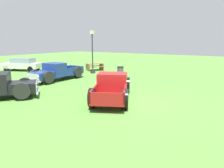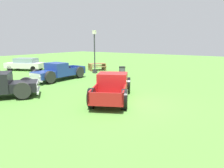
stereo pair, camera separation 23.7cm
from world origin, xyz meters
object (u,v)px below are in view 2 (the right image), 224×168
pickup_truck_behind_right (56,72)px  picnic_table (97,66)px  pickup_truck_foreground (113,86)px  trash_can (122,72)px  sedan_distant_b (25,64)px  lamp_post_near (95,51)px  pickup_truck_behind_left (0,86)px

pickup_truck_behind_right → picnic_table: 6.76m
pickup_truck_foreground → trash_can: 7.23m
pickup_truck_foreground → pickup_truck_behind_right: bearing=75.1°
picnic_table → trash_can: size_ratio=2.44×
sedan_distant_b → lamp_post_near: 8.27m
pickup_truck_behind_left → sedan_distant_b: bearing=50.5°
sedan_distant_b → pickup_truck_behind_left: bearing=-129.5°
sedan_distant_b → picnic_table: 7.94m
trash_can → sedan_distant_b: bearing=102.4°
trash_can → pickup_truck_behind_right: bearing=142.1°
lamp_post_near → pickup_truck_foreground: bearing=-134.7°
pickup_truck_behind_left → pickup_truck_foreground: bearing=-56.0°
pickup_truck_behind_left → lamp_post_near: (10.33, 1.51, 1.56)m
lamp_post_near → picnic_table: 2.74m
pickup_truck_behind_right → picnic_table: (6.68, 1.05, -0.20)m
pickup_truck_behind_right → lamp_post_near: bearing=-0.9°
pickup_truck_behind_right → lamp_post_near: (4.91, -0.08, 1.56)m
pickup_truck_behind_left → pickup_truck_behind_right: (5.42, 1.59, 0.00)m
lamp_post_near → picnic_table: lamp_post_near is taller
trash_can → lamp_post_near: bearing=84.3°
pickup_truck_behind_left → picnic_table: bearing=12.3°
pickup_truck_behind_left → picnic_table: size_ratio=2.04×
pickup_truck_foreground → picnic_table: bearing=43.0°
lamp_post_near → trash_can: lamp_post_near is taller
pickup_truck_foreground → picnic_table: (8.51, 7.95, -0.20)m
pickup_truck_behind_left → sedan_distant_b: pickup_truck_behind_left is taller
picnic_table → trash_can: bearing=-114.6°
sedan_distant_b → trash_can: 11.37m
picnic_table → pickup_truck_foreground: bearing=-137.0°
lamp_post_near → sedan_distant_b: bearing=110.0°
lamp_post_near → picnic_table: (1.76, 1.13, -1.76)m
lamp_post_near → trash_can: (-0.35, -3.47, -1.78)m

